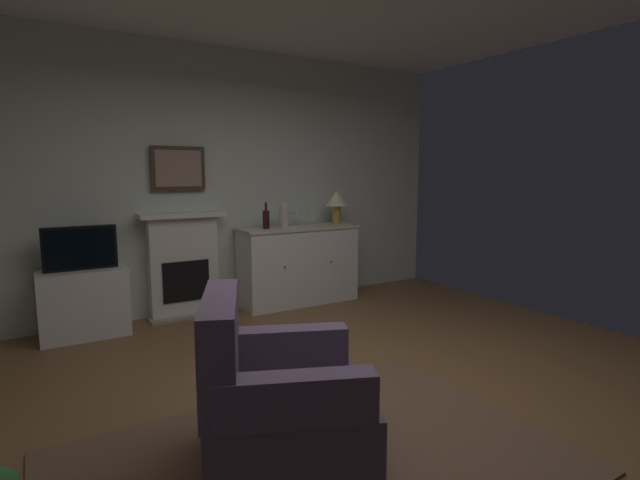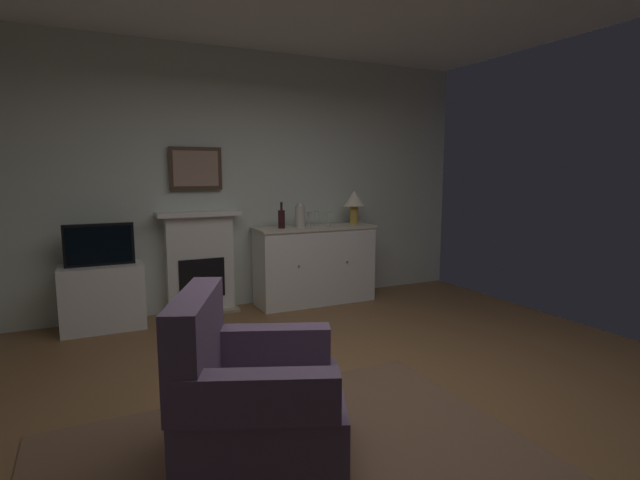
% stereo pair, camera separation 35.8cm
% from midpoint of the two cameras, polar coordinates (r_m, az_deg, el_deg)
% --- Properties ---
extents(ground_plane, '(5.65, 5.48, 0.10)m').
position_cam_midpoint_polar(ground_plane, '(3.41, 3.28, -19.19)').
color(ground_plane, brown).
rests_on(ground_plane, ground).
extents(wall_rear, '(5.65, 0.06, 2.83)m').
position_cam_midpoint_polar(wall_rear, '(5.48, -13.04, 6.83)').
color(wall_rear, silver).
rests_on(wall_rear, ground_plane).
extents(area_rug, '(2.58, 1.77, 0.02)m').
position_cam_midpoint_polar(area_rug, '(2.76, -4.65, -24.92)').
color(area_rug, brown).
rests_on(area_rug, ground_plane).
extents(fireplace_unit, '(0.87, 0.30, 1.10)m').
position_cam_midpoint_polar(fireplace_unit, '(5.30, -17.72, -2.82)').
color(fireplace_unit, white).
rests_on(fireplace_unit, ground_plane).
extents(framed_picture, '(0.55, 0.04, 0.45)m').
position_cam_midpoint_polar(framed_picture, '(5.26, -18.30, 8.03)').
color(framed_picture, '#473323').
extents(sideboard_cabinet, '(1.39, 0.49, 0.89)m').
position_cam_midpoint_polar(sideboard_cabinet, '(5.59, -4.37, -2.95)').
color(sideboard_cabinet, white).
rests_on(sideboard_cabinet, ground_plane).
extents(table_lamp, '(0.26, 0.26, 0.40)m').
position_cam_midpoint_polar(table_lamp, '(5.76, 0.17, 4.66)').
color(table_lamp, '#B79338').
rests_on(table_lamp, sideboard_cabinet).
extents(wine_bottle, '(0.08, 0.08, 0.29)m').
position_cam_midpoint_polar(wine_bottle, '(5.34, -8.31, 2.46)').
color(wine_bottle, '#331419').
rests_on(wine_bottle, sideboard_cabinet).
extents(wine_glass_left, '(0.07, 0.07, 0.16)m').
position_cam_midpoint_polar(wine_glass_left, '(5.49, -5.07, 2.81)').
color(wine_glass_left, silver).
rests_on(wine_glass_left, sideboard_cabinet).
extents(wine_glass_center, '(0.07, 0.07, 0.16)m').
position_cam_midpoint_polar(wine_glass_center, '(5.57, -4.23, 2.90)').
color(wine_glass_center, silver).
rests_on(wine_glass_center, sideboard_cabinet).
extents(wine_glass_right, '(0.07, 0.07, 0.16)m').
position_cam_midpoint_polar(wine_glass_right, '(5.54, -2.79, 2.89)').
color(wine_glass_right, silver).
rests_on(wine_glass_right, sideboard_cabinet).
extents(vase_decorative, '(0.11, 0.11, 0.28)m').
position_cam_midpoint_polar(vase_decorative, '(5.38, -6.13, 2.89)').
color(vase_decorative, beige).
rests_on(vase_decorative, sideboard_cabinet).
extents(tv_cabinet, '(0.75, 0.42, 0.63)m').
position_cam_midpoint_polar(tv_cabinet, '(5.06, -28.00, -6.61)').
color(tv_cabinet, white).
rests_on(tv_cabinet, ground_plane).
extents(tv_set, '(0.62, 0.07, 0.40)m').
position_cam_midpoint_polar(tv_set, '(4.94, -28.37, -0.87)').
color(tv_set, black).
rests_on(tv_set, tv_cabinet).
extents(armchair, '(1.04, 1.01, 0.92)m').
position_cam_midpoint_polar(armchair, '(2.57, -9.44, -18.07)').
color(armchair, '#604C66').
rests_on(armchair, ground_plane).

